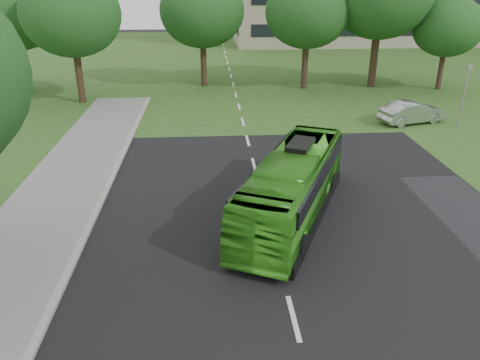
{
  "coord_description": "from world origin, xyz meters",
  "views": [
    {
      "loc": [
        -2.28,
        -12.68,
        9.08
      ],
      "look_at": [
        -1.11,
        4.46,
        1.6
      ],
      "focal_mm": 35.0,
      "sensor_mm": 36.0,
      "label": 1
    }
  ],
  "objects_px": {
    "tree_park_c": "(308,12)",
    "tree_park_f": "(16,11)",
    "camera_pole": "(465,88)",
    "tree_park_a": "(71,14)",
    "tree_park_e": "(448,27)",
    "tree_park_b": "(202,11)",
    "sedan": "(412,112)",
    "bus": "(293,186)"
  },
  "relations": [
    {
      "from": "sedan",
      "to": "tree_park_a",
      "type": "bearing_deg",
      "value": 56.63
    },
    {
      "from": "tree_park_a",
      "to": "tree_park_f",
      "type": "relative_size",
      "value": 1.01
    },
    {
      "from": "tree_park_c",
      "to": "tree_park_f",
      "type": "distance_m",
      "value": 23.79
    },
    {
      "from": "bus",
      "to": "camera_pole",
      "type": "bearing_deg",
      "value": 66.05
    },
    {
      "from": "tree_park_c",
      "to": "tree_park_e",
      "type": "relative_size",
      "value": 1.23
    },
    {
      "from": "tree_park_f",
      "to": "tree_park_e",
      "type": "bearing_deg",
      "value": -2.57
    },
    {
      "from": "tree_park_e",
      "to": "sedan",
      "type": "distance_m",
      "value": 12.71
    },
    {
      "from": "tree_park_c",
      "to": "tree_park_f",
      "type": "height_order",
      "value": "tree_park_f"
    },
    {
      "from": "bus",
      "to": "camera_pole",
      "type": "relative_size",
      "value": 2.41
    },
    {
      "from": "camera_pole",
      "to": "tree_park_f",
      "type": "bearing_deg",
      "value": 152.86
    },
    {
      "from": "tree_park_b",
      "to": "tree_park_f",
      "type": "height_order",
      "value": "tree_park_f"
    },
    {
      "from": "tree_park_f",
      "to": "sedan",
      "type": "relative_size",
      "value": 2.13
    },
    {
      "from": "tree_park_b",
      "to": "sedan",
      "type": "distance_m",
      "value": 19.69
    },
    {
      "from": "tree_park_b",
      "to": "tree_park_c",
      "type": "bearing_deg",
      "value": -10.3
    },
    {
      "from": "tree_park_b",
      "to": "tree_park_e",
      "type": "height_order",
      "value": "tree_park_b"
    },
    {
      "from": "sedan",
      "to": "tree_park_f",
      "type": "bearing_deg",
      "value": 52.15
    },
    {
      "from": "tree_park_a",
      "to": "tree_park_b",
      "type": "height_order",
      "value": "tree_park_a"
    },
    {
      "from": "tree_park_c",
      "to": "camera_pole",
      "type": "distance_m",
      "value": 15.09
    },
    {
      "from": "tree_park_c",
      "to": "tree_park_f",
      "type": "xyz_separation_m",
      "value": [
        -23.79,
        0.42,
        0.12
      ]
    },
    {
      "from": "tree_park_c",
      "to": "tree_park_e",
      "type": "bearing_deg",
      "value": -5.71
    },
    {
      "from": "sedan",
      "to": "tree_park_e",
      "type": "bearing_deg",
      "value": -49.54
    },
    {
      "from": "bus",
      "to": "camera_pole",
      "type": "xyz_separation_m",
      "value": [
        13.0,
        11.53,
        1.25
      ]
    },
    {
      "from": "tree_park_b",
      "to": "camera_pole",
      "type": "relative_size",
      "value": 2.34
    },
    {
      "from": "bus",
      "to": "tree_park_e",
      "type": "bearing_deg",
      "value": 77.87
    },
    {
      "from": "tree_park_b",
      "to": "bus",
      "type": "xyz_separation_m",
      "value": [
        3.65,
        -25.44,
        -5.04
      ]
    },
    {
      "from": "tree_park_c",
      "to": "sedan",
      "type": "distance_m",
      "value": 13.49
    },
    {
      "from": "tree_park_f",
      "to": "bus",
      "type": "distance_m",
      "value": 31.04
    },
    {
      "from": "tree_park_b",
      "to": "sedan",
      "type": "height_order",
      "value": "tree_park_b"
    },
    {
      "from": "bus",
      "to": "tree_park_c",
      "type": "bearing_deg",
      "value": 102.31
    },
    {
      "from": "tree_park_a",
      "to": "tree_park_c",
      "type": "distance_m",
      "value": 18.71
    },
    {
      "from": "tree_park_f",
      "to": "camera_pole",
      "type": "xyz_separation_m",
      "value": [
        31.65,
        -12.74,
        -3.92
      ]
    },
    {
      "from": "tree_park_a",
      "to": "sedan",
      "type": "height_order",
      "value": "tree_park_a"
    },
    {
      "from": "tree_park_c",
      "to": "sedan",
      "type": "bearing_deg",
      "value": -65.08
    },
    {
      "from": "tree_park_e",
      "to": "tree_park_f",
      "type": "bearing_deg",
      "value": 177.43
    },
    {
      "from": "tree_park_b",
      "to": "sedan",
      "type": "xyz_separation_m",
      "value": [
        13.95,
        -12.7,
        -5.65
      ]
    },
    {
      "from": "tree_park_e",
      "to": "bus",
      "type": "bearing_deg",
      "value": -126.6
    },
    {
      "from": "tree_park_f",
      "to": "tree_park_c",
      "type": "bearing_deg",
      "value": -1.01
    },
    {
      "from": "tree_park_c",
      "to": "sedan",
      "type": "xyz_separation_m",
      "value": [
        5.16,
        -11.1,
        -5.67
      ]
    },
    {
      "from": "tree_park_e",
      "to": "sedan",
      "type": "bearing_deg",
      "value": -123.39
    },
    {
      "from": "tree_park_b",
      "to": "tree_park_f",
      "type": "xyz_separation_m",
      "value": [
        -15.0,
        -1.18,
        0.13
      ]
    },
    {
      "from": "tree_park_f",
      "to": "tree_park_b",
      "type": "bearing_deg",
      "value": 4.49
    },
    {
      "from": "tree_park_b",
      "to": "bus",
      "type": "bearing_deg",
      "value": -81.84
    }
  ]
}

